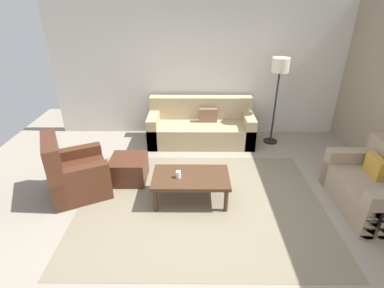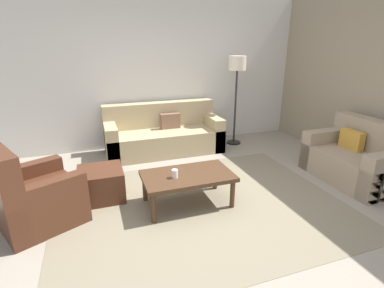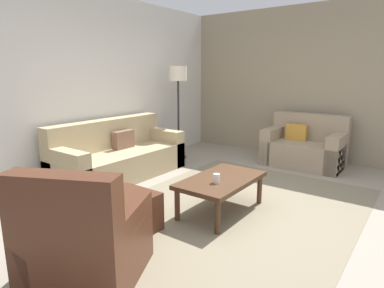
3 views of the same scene
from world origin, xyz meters
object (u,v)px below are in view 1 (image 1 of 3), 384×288
at_px(ottoman, 129,169).
at_px(coffee_table, 191,179).
at_px(lamp_standing, 279,74).
at_px(cup, 178,175).
at_px(armchair_leather, 74,176).
at_px(couch_loveseat, 377,189).
at_px(couch_main, 201,127).

xyz_separation_m(ottoman, coffee_table, (1.01, -0.52, 0.16)).
distance_m(ottoman, lamp_standing, 3.24).
distance_m(coffee_table, cup, 0.21).
relative_size(armchair_leather, lamp_standing, 0.63).
bearing_deg(ottoman, lamp_standing, 28.29).
bearing_deg(armchair_leather, coffee_table, -5.04).
distance_m(armchair_leather, lamp_standing, 3.99).
xyz_separation_m(couch_loveseat, armchair_leather, (-4.36, 0.30, 0.01)).
relative_size(armchair_leather, cup, 10.45).
height_order(armchair_leather, coffee_table, armchair_leather).
relative_size(couch_loveseat, armchair_leather, 1.22).
distance_m(couch_loveseat, armchair_leather, 4.37).
relative_size(couch_loveseat, ottoman, 2.32).
relative_size(couch_main, coffee_table, 1.91).
relative_size(couch_loveseat, cup, 12.70).
relative_size(ottoman, lamp_standing, 0.33).
xyz_separation_m(armchair_leather, coffee_table, (1.75, -0.15, 0.05)).
bearing_deg(cup, armchair_leather, 172.88).
relative_size(cup, lamp_standing, 0.06).
bearing_deg(couch_loveseat, ottoman, 169.67).
distance_m(couch_loveseat, coffee_table, 2.61).
xyz_separation_m(cup, lamp_standing, (1.81, 1.99, 0.95)).
bearing_deg(couch_loveseat, cup, 177.97).
xyz_separation_m(couch_main, armchair_leather, (-1.94, -1.86, 0.01)).
distance_m(armchair_leather, ottoman, 0.83).
distance_m(ottoman, cup, 1.04).
height_order(coffee_table, cup, cup).
bearing_deg(couch_loveseat, couch_main, 138.30).
xyz_separation_m(couch_loveseat, cup, (-2.78, 0.10, 0.16)).
bearing_deg(ottoman, coffee_table, -27.16).
relative_size(coffee_table, cup, 10.74).
relative_size(couch_main, couch_loveseat, 1.61).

